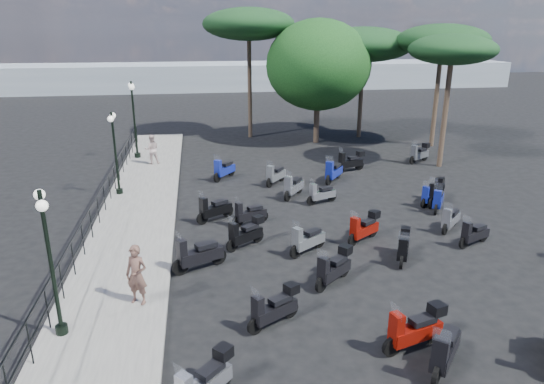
{
  "coord_description": "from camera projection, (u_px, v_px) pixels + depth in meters",
  "views": [
    {
      "loc": [
        -3.98,
        -15.69,
        7.18
      ],
      "look_at": [
        -1.26,
        1.63,
        1.2
      ],
      "focal_mm": 32.0,
      "sensor_mm": 36.0,
      "label": 1
    }
  ],
  "objects": [
    {
      "name": "scooter_25",
      "position": [
        474.0,
        234.0,
        16.69
      ],
      "size": [
        1.42,
        0.77,
        1.2
      ],
      "rotation": [
        0.0,
        0.0,
        1.98
      ],
      "color": "black",
      "rests_on": "ground"
    },
    {
      "name": "pine_1",
      "position": [
        442.0,
        41.0,
        28.81
      ],
      "size": [
        5.49,
        5.49,
        7.39
      ],
      "color": "#38281E",
      "rests_on": "ground"
    },
    {
      "name": "scooter_9",
      "position": [
        293.0,
        187.0,
        21.4
      ],
      "size": [
        1.13,
        1.48,
        1.39
      ],
      "rotation": [
        0.0,
        0.0,
        2.51
      ],
      "color": "black",
      "rests_on": "ground"
    },
    {
      "name": "ground",
      "position": [
        313.0,
        236.0,
        17.57
      ],
      "size": [
        120.0,
        120.0,
        0.0
      ],
      "primitive_type": "plane",
      "color": "black",
      "rests_on": "ground"
    },
    {
      "name": "scooter_19",
      "position": [
        450.0,
        219.0,
        17.93
      ],
      "size": [
        1.19,
        1.14,
        1.24
      ],
      "rotation": [
        0.0,
        0.0,
        2.33
      ],
      "color": "black",
      "rests_on": "ground"
    },
    {
      "name": "lamp_post_2",
      "position": [
        134.0,
        115.0,
        26.8
      ],
      "size": [
        0.45,
        1.24,
        4.26
      ],
      "rotation": [
        0.0,
        0.0,
        0.16
      ],
      "color": "black",
      "rests_on": "sidewalk"
    },
    {
      "name": "scooter_8",
      "position": [
        246.0,
        234.0,
        16.56
      ],
      "size": [
        1.41,
        1.06,
        1.29
      ],
      "rotation": [
        0.0,
        0.0,
        2.17
      ],
      "color": "black",
      "rests_on": "ground"
    },
    {
      "name": "scooter_26",
      "position": [
        435.0,
        193.0,
        20.58
      ],
      "size": [
        1.24,
        1.4,
        1.36
      ],
      "rotation": [
        0.0,
        0.0,
        2.44
      ],
      "color": "black",
      "rests_on": "ground"
    },
    {
      "name": "sidewalk",
      "position": [
        138.0,
        214.0,
        19.4
      ],
      "size": [
        3.0,
        30.0,
        0.15
      ],
      "primitive_type": "cube",
      "color": "slate",
      "rests_on": "ground"
    },
    {
      "name": "scooter_0",
      "position": [
        204.0,
        383.0,
        9.61
      ],
      "size": [
        1.27,
        1.28,
        1.31
      ],
      "rotation": [
        0.0,
        0.0,
        2.36
      ],
      "color": "black",
      "rests_on": "ground"
    },
    {
      "name": "scooter_2",
      "position": [
        198.0,
        255.0,
        14.97
      ],
      "size": [
        1.71,
        0.96,
        1.46
      ],
      "rotation": [
        0.0,
        0.0,
        2.0
      ],
      "color": "black",
      "rests_on": "ground"
    },
    {
      "name": "scooter_6",
      "position": [
        415.0,
        329.0,
        11.26
      ],
      "size": [
        1.69,
        0.76,
        1.38
      ],
      "rotation": [
        0.0,
        0.0,
        1.86
      ],
      "color": "black",
      "rests_on": "ground"
    },
    {
      "name": "pine_0",
      "position": [
        364.0,
        45.0,
        31.45
      ],
      "size": [
        6.38,
        6.38,
        7.22
      ],
      "color": "#38281E",
      "rests_on": "ground"
    },
    {
      "name": "woman",
      "position": [
        137.0,
        275.0,
        12.78
      ],
      "size": [
        0.72,
        0.62,
        1.66
      ],
      "primitive_type": "imported",
      "rotation": [
        0.0,
        0.0,
        -0.43
      ],
      "color": "brown",
      "rests_on": "sidewalk"
    },
    {
      "name": "pine_2",
      "position": [
        249.0,
        25.0,
        31.0
      ],
      "size": [
        5.95,
        5.95,
        8.4
      ],
      "color": "#38281E",
      "rests_on": "ground"
    },
    {
      "name": "lamp_post_1",
      "position": [
        115.0,
        148.0,
        20.93
      ],
      "size": [
        0.29,
        1.07,
        3.64
      ],
      "rotation": [
        0.0,
        0.0,
        0.04
      ],
      "color": "black",
      "rests_on": "sidewalk"
    },
    {
      "name": "scooter_13",
      "position": [
        364.0,
        228.0,
        17.01
      ],
      "size": [
        1.42,
        1.06,
        1.3
      ],
      "rotation": [
        0.0,
        0.0,
        2.17
      ],
      "color": "black",
      "rests_on": "ground"
    },
    {
      "name": "scooter_4",
      "position": [
        214.0,
        209.0,
        18.8
      ],
      "size": [
        1.48,
        1.02,
        1.34
      ],
      "rotation": [
        0.0,
        0.0,
        2.13
      ],
      "color": "black",
      "rests_on": "ground"
    },
    {
      "name": "distant_hills",
      "position": [
        227.0,
        76.0,
        59.16
      ],
      "size": [
        70.0,
        8.0,
        3.0
      ],
      "primitive_type": "cube",
      "color": "gray",
      "rests_on": "ground"
    },
    {
      "name": "scooter_10",
      "position": [
        224.0,
        170.0,
        23.98
      ],
      "size": [
        1.16,
        1.44,
        1.38
      ],
      "rotation": [
        0.0,
        0.0,
        2.48
      ],
      "color": "black",
      "rests_on": "ground"
    },
    {
      "name": "scooter_7",
      "position": [
        334.0,
        268.0,
        14.15
      ],
      "size": [
        1.38,
        1.22,
        1.34
      ],
      "rotation": [
        0.0,
        0.0,
        2.28
      ],
      "color": "black",
      "rests_on": "ground"
    },
    {
      "name": "scooter_15",
      "position": [
        321.0,
        194.0,
        20.68
      ],
      "size": [
        1.45,
        0.73,
        1.21
      ],
      "rotation": [
        0.0,
        0.0,
        1.94
      ],
      "color": "black",
      "rests_on": "ground"
    },
    {
      "name": "scooter_12",
      "position": [
        445.0,
        351.0,
        10.55
      ],
      "size": [
        1.24,
        1.4,
        1.4
      ],
      "rotation": [
        0.0,
        0.0,
        2.43
      ],
      "color": "black",
      "rests_on": "ground"
    },
    {
      "name": "scooter_3",
      "position": [
        249.0,
        214.0,
        18.45
      ],
      "size": [
        1.47,
        0.76,
        1.23
      ],
      "rotation": [
        0.0,
        0.0,
        1.95
      ],
      "color": "black",
      "rests_on": "ground"
    },
    {
      "name": "scooter_22",
      "position": [
        350.0,
        162.0,
        25.3
      ],
      "size": [
        1.66,
        0.75,
        1.35
      ],
      "rotation": [
        0.0,
        0.0,
        1.87
      ],
      "color": "black",
      "rests_on": "ground"
    },
    {
      "name": "scooter_18",
      "position": [
        403.0,
        247.0,
        15.58
      ],
      "size": [
        0.89,
        1.43,
        1.24
      ],
      "rotation": [
        0.0,
        0.0,
        2.67
      ],
      "color": "black",
      "rests_on": "ground"
    },
    {
      "name": "scooter_1",
      "position": [
        274.0,
        308.0,
        12.17
      ],
      "size": [
        1.45,
        0.98,
        1.29
      ],
      "rotation": [
        0.0,
        0.0,
        2.11
      ],
      "color": "black",
      "rests_on": "ground"
    },
    {
      "name": "scooter_21",
      "position": [
        333.0,
        172.0,
        23.53
      ],
      "size": [
        1.21,
        1.53,
        1.46
      ],
      "rotation": [
        0.0,
        0.0,
        2.49
      ],
      "color": "black",
      "rests_on": "ground"
    },
    {
      "name": "scooter_28",
      "position": [
        420.0,
        154.0,
        26.96
      ],
      "size": [
        1.49,
        1.05,
        1.34
      ],
      "rotation": [
        0.0,
        0.0,
        2.13
      ],
      "color": "black",
      "rests_on": "ground"
    },
    {
      "name": "scooter_14",
      "position": [
        307.0,
        240.0,
        16.1
      ],
      "size": [
        1.42,
        1.04,
        1.32
      ],
      "rotation": [
        0.0,
        0.0,
        2.18
      ],
      "color": "black",
      "rests_on": "ground"
    },
    {
      "name": "scooter_20",
      "position": [
        438.0,
        199.0,
        19.92
      ],
      "size": [
        1.02,
        1.41,
        1.27
      ],
      "rotation": [
        0.0,
        0.0,
        2.56
      ],
      "color": "black",
      "rests_on": "ground"
    },
    {
      "name": "pine_3",
      "position": [
        452.0,
        50.0,
        24.41
      ],
      "size": [
        4.42,
        4.42,
        6.89
      ],
      "color": "#38281E",
      "rests_on": "ground"
    },
    {
      "name": "scooter_16",
      "position": [
        275.0,
        175.0,
        23.18
      ],
      "size": [
        1.13,
        1.34,
        1.32
      ],
      "rotation": [
        0.0,
        0.0,
        2.45
      ],
      "color": "black",
      "rests_on": "ground"
    },
    {
      "name": "broadleaf_tree",
      "position": [
        318.0,
        65.0,
        30.27
      ],
      "size": [
        6.6,
        6.6,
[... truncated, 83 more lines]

